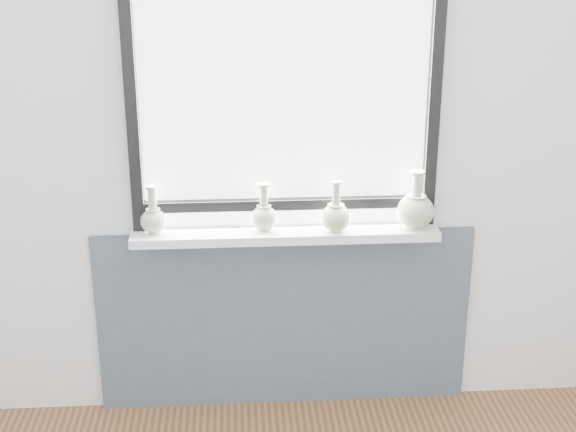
{
  "coord_description": "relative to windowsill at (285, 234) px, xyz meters",
  "views": [
    {
      "loc": [
        -0.21,
        -1.5,
        2.13
      ],
      "look_at": [
        0.0,
        1.55,
        1.02
      ],
      "focal_mm": 50.0,
      "sensor_mm": 36.0,
      "label": 1
    }
  ],
  "objects": [
    {
      "name": "windowsill",
      "position": [
        0.0,
        0.0,
        0.0
      ],
      "size": [
        1.32,
        0.18,
        0.04
      ],
      "primitive_type": "cube",
      "color": "silver",
      "rests_on": "apron_panel"
    },
    {
      "name": "vase_d",
      "position": [
        0.56,
        -0.01,
        0.1
      ],
      "size": [
        0.16,
        0.16,
        0.25
      ],
      "rotation": [
        0.0,
        0.0,
        0.02
      ],
      "color": "#ACC09B",
      "rests_on": "windowsill"
    },
    {
      "name": "vase_b",
      "position": [
        -0.09,
        0.01,
        0.09
      ],
      "size": [
        0.12,
        0.12,
        0.21
      ],
      "rotation": [
        0.0,
        0.0,
        -0.27
      ],
      "color": "#ACC09B",
      "rests_on": "windowsill"
    },
    {
      "name": "apron_panel",
      "position": [
        0.0,
        0.07,
        -0.45
      ],
      "size": [
        1.7,
        0.03,
        0.86
      ],
      "primitive_type": "cube",
      "color": "#475162",
      "rests_on": "ground"
    },
    {
      "name": "back_wall",
      "position": [
        0.0,
        0.1,
        0.42
      ],
      "size": [
        3.6,
        0.02,
        2.6
      ],
      "primitive_type": "cube",
      "color": "silver",
      "rests_on": "ground"
    },
    {
      "name": "vase_c",
      "position": [
        0.21,
        -0.03,
        0.09
      ],
      "size": [
        0.13,
        0.13,
        0.22
      ],
      "rotation": [
        0.0,
        0.0,
        0.0
      ],
      "color": "#ACC09B",
      "rests_on": "windowsill"
    },
    {
      "name": "window",
      "position": [
        0.0,
        0.06,
        0.56
      ],
      "size": [
        1.3,
        0.06,
        1.05
      ],
      "color": "black",
      "rests_on": "windowsill"
    },
    {
      "name": "vase_a",
      "position": [
        -0.56,
        0.0,
        0.08
      ],
      "size": [
        0.11,
        0.11,
        0.21
      ],
      "rotation": [
        0.0,
        0.0,
        0.35
      ],
      "color": "#ACC09B",
      "rests_on": "windowsill"
    }
  ]
}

